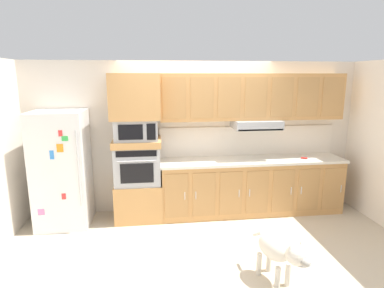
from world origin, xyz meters
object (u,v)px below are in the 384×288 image
dog_food_bowl (303,261)px  screwdriver (304,158)px  refrigerator (62,169)px  built_in_oven (138,164)px  microwave (136,129)px  dog (279,251)px

dog_food_bowl → screwdriver: bearing=65.6°
refrigerator → screwdriver: size_ratio=10.94×
built_in_oven → microwave: bearing=-0.8°
dog → dog_food_bowl: 0.69m
refrigerator → dog_food_bowl: refrigerator is taller
refrigerator → built_in_oven: size_ratio=2.51×
refrigerator → screwdriver: 3.86m
dog_food_bowl → refrigerator: bearing=154.9°
built_in_oven → dog_food_bowl: (2.05, -1.56, -0.87)m
refrigerator → dog: refrigerator is taller
microwave → dog: (1.58, -1.90, -1.06)m
microwave → dog_food_bowl: (2.05, -1.56, -1.43)m
built_in_oven → microwave: size_ratio=1.09×
refrigerator → built_in_oven: refrigerator is taller
microwave → built_in_oven: bearing=179.2°
refrigerator → microwave: (1.13, 0.07, 0.58)m
built_in_oven → screwdriver: size_ratio=4.35×
built_in_oven → dog: 2.52m
dog_food_bowl → dog: bearing=-144.7°
screwdriver → dog: size_ratio=0.20×
refrigerator → built_in_oven: bearing=3.4°
dog → screwdriver: bearing=127.1°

